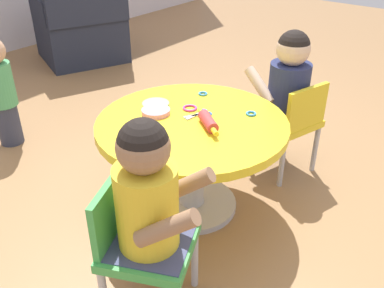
{
  "coord_description": "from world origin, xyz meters",
  "views": [
    {
      "loc": [
        -1.34,
        -1.04,
        1.35
      ],
      "look_at": [
        0.0,
        0.0,
        0.36
      ],
      "focal_mm": 39.86,
      "sensor_mm": 36.0,
      "label": 1
    }
  ],
  "objects_px": {
    "craft_table": "(192,144)",
    "armchair_dark": "(81,27)",
    "seated_child_left": "(148,192)",
    "child_chair_left": "(140,242)",
    "toddler_standing": "(0,89)",
    "rolling_pin": "(208,122)",
    "craft_scissors": "(201,114)",
    "seated_child_right": "(289,80)",
    "child_chair_right": "(289,122)"
  },
  "relations": [
    {
      "from": "seated_child_left",
      "to": "rolling_pin",
      "type": "bearing_deg",
      "value": 16.65
    },
    {
      "from": "child_chair_left",
      "to": "seated_child_right",
      "type": "bearing_deg",
      "value": 2.29
    },
    {
      "from": "seated_child_left",
      "to": "seated_child_right",
      "type": "distance_m",
      "value": 1.15
    },
    {
      "from": "rolling_pin",
      "to": "child_chair_left",
      "type": "bearing_deg",
      "value": -167.23
    },
    {
      "from": "child_chair_left",
      "to": "armchair_dark",
      "type": "xyz_separation_m",
      "value": [
        1.69,
        2.37,
        0.0
      ]
    },
    {
      "from": "craft_table",
      "to": "child_chair_left",
      "type": "height_order",
      "value": "child_chair_left"
    },
    {
      "from": "seated_child_left",
      "to": "toddler_standing",
      "type": "xyz_separation_m",
      "value": [
        0.37,
        1.54,
        -0.17
      ]
    },
    {
      "from": "craft_table",
      "to": "armchair_dark",
      "type": "height_order",
      "value": "armchair_dark"
    },
    {
      "from": "rolling_pin",
      "to": "armchair_dark",
      "type": "bearing_deg",
      "value": 63.47
    },
    {
      "from": "seated_child_right",
      "to": "toddler_standing",
      "type": "bearing_deg",
      "value": 118.13
    },
    {
      "from": "seated_child_right",
      "to": "rolling_pin",
      "type": "distance_m",
      "value": 0.6
    },
    {
      "from": "child_chair_right",
      "to": "toddler_standing",
      "type": "relative_size",
      "value": 0.8
    },
    {
      "from": "toddler_standing",
      "to": "rolling_pin",
      "type": "xyz_separation_m",
      "value": [
        0.19,
        -1.38,
        0.14
      ]
    },
    {
      "from": "seated_child_left",
      "to": "craft_scissors",
      "type": "bearing_deg",
      "value": 22.42
    },
    {
      "from": "seated_child_right",
      "to": "craft_scissors",
      "type": "height_order",
      "value": "seated_child_right"
    },
    {
      "from": "seated_child_left",
      "to": "craft_scissors",
      "type": "relative_size",
      "value": 3.59
    },
    {
      "from": "armchair_dark",
      "to": "craft_scissors",
      "type": "bearing_deg",
      "value": -115.83
    },
    {
      "from": "seated_child_left",
      "to": "armchair_dark",
      "type": "distance_m",
      "value": 2.94
    },
    {
      "from": "child_chair_left",
      "to": "toddler_standing",
      "type": "bearing_deg",
      "value": 75.78
    },
    {
      "from": "seated_child_left",
      "to": "child_chair_left",
      "type": "bearing_deg",
      "value": 114.06
    },
    {
      "from": "craft_table",
      "to": "child_chair_right",
      "type": "xyz_separation_m",
      "value": [
        0.58,
        -0.21,
        -0.06
      ]
    },
    {
      "from": "seated_child_left",
      "to": "child_chair_right",
      "type": "relative_size",
      "value": 0.95
    },
    {
      "from": "toddler_standing",
      "to": "rolling_pin",
      "type": "bearing_deg",
      "value": -82.2
    },
    {
      "from": "seated_child_right",
      "to": "armchair_dark",
      "type": "height_order",
      "value": "armchair_dark"
    },
    {
      "from": "rolling_pin",
      "to": "craft_scissors",
      "type": "height_order",
      "value": "rolling_pin"
    },
    {
      "from": "craft_scissors",
      "to": "seated_child_left",
      "type": "bearing_deg",
      "value": -157.58
    },
    {
      "from": "armchair_dark",
      "to": "toddler_standing",
      "type": "relative_size",
      "value": 1.39
    },
    {
      "from": "craft_table",
      "to": "child_chair_left",
      "type": "bearing_deg",
      "value": -159.18
    },
    {
      "from": "child_chair_left",
      "to": "child_chair_right",
      "type": "distance_m",
      "value": 1.15
    },
    {
      "from": "child_chair_left",
      "to": "armchair_dark",
      "type": "bearing_deg",
      "value": 54.52
    },
    {
      "from": "seated_child_left",
      "to": "toddler_standing",
      "type": "height_order",
      "value": "seated_child_left"
    },
    {
      "from": "craft_scissors",
      "to": "craft_table",
      "type": "bearing_deg",
      "value": -174.63
    },
    {
      "from": "child_chair_left",
      "to": "craft_scissors",
      "type": "relative_size",
      "value": 3.77
    },
    {
      "from": "seated_child_left",
      "to": "toddler_standing",
      "type": "bearing_deg",
      "value": 76.68
    },
    {
      "from": "child_chair_left",
      "to": "seated_child_left",
      "type": "bearing_deg",
      "value": -65.94
    },
    {
      "from": "armchair_dark",
      "to": "seated_child_left",
      "type": "bearing_deg",
      "value": -124.81
    },
    {
      "from": "seated_child_left",
      "to": "rolling_pin",
      "type": "height_order",
      "value": "seated_child_left"
    },
    {
      "from": "child_chair_left",
      "to": "toddler_standing",
      "type": "relative_size",
      "value": 0.8
    },
    {
      "from": "armchair_dark",
      "to": "child_chair_left",
      "type": "bearing_deg",
      "value": -125.48
    },
    {
      "from": "toddler_standing",
      "to": "craft_scissors",
      "type": "distance_m",
      "value": 1.32
    },
    {
      "from": "child_chair_left",
      "to": "seated_child_left",
      "type": "height_order",
      "value": "seated_child_left"
    },
    {
      "from": "craft_table",
      "to": "craft_scissors",
      "type": "bearing_deg",
      "value": 5.37
    },
    {
      "from": "craft_table",
      "to": "seated_child_right",
      "type": "relative_size",
      "value": 1.7
    },
    {
      "from": "toddler_standing",
      "to": "rolling_pin",
      "type": "relative_size",
      "value": 3.38
    },
    {
      "from": "child_chair_right",
      "to": "toddler_standing",
      "type": "xyz_separation_m",
      "value": [
        -0.77,
        1.5,
        0.05
      ]
    },
    {
      "from": "child_chair_right",
      "to": "seated_child_right",
      "type": "bearing_deg",
      "value": 73.25
    },
    {
      "from": "child_chair_right",
      "to": "rolling_pin",
      "type": "distance_m",
      "value": 0.63
    },
    {
      "from": "seated_child_right",
      "to": "armchair_dark",
      "type": "relative_size",
      "value": 0.55
    },
    {
      "from": "seated_child_left",
      "to": "craft_scissors",
      "type": "distance_m",
      "value": 0.69
    },
    {
      "from": "seated_child_left",
      "to": "craft_table",
      "type": "bearing_deg",
      "value": 24.54
    }
  ]
}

